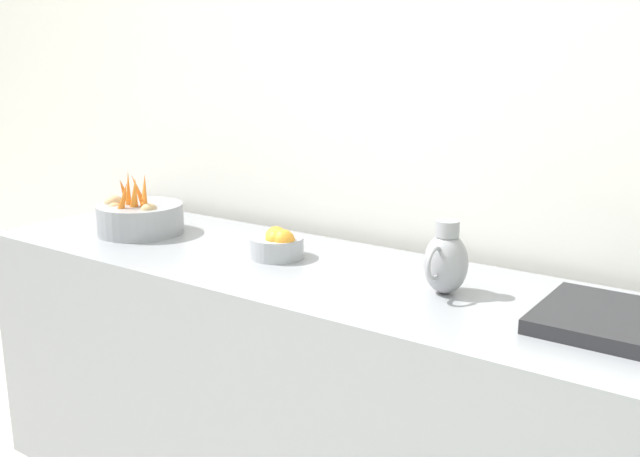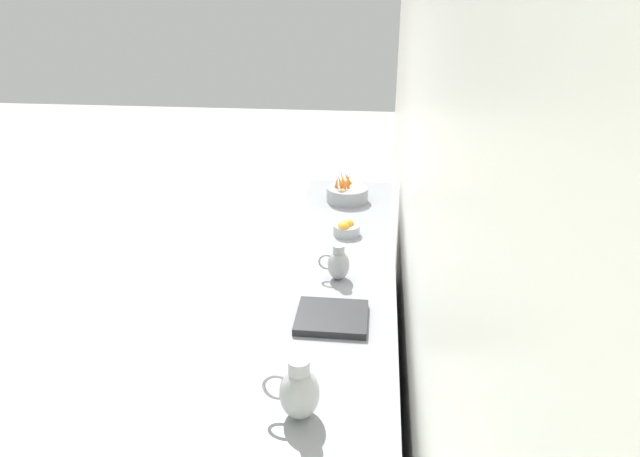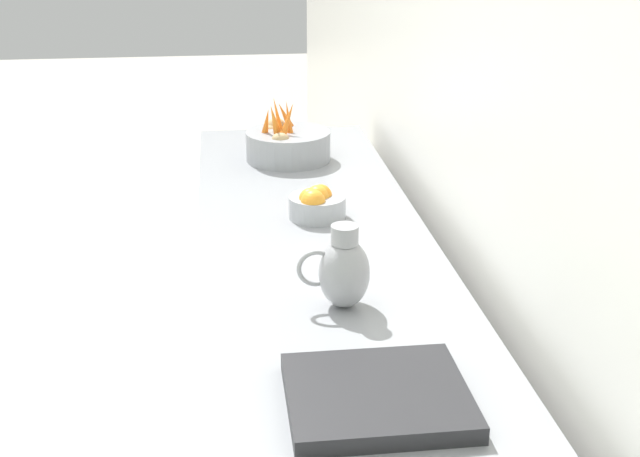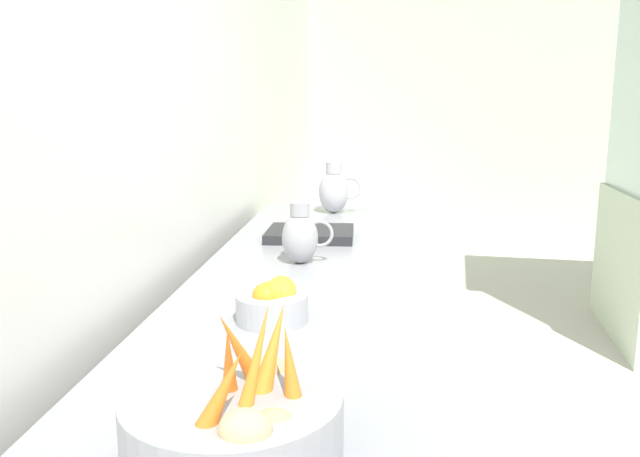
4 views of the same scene
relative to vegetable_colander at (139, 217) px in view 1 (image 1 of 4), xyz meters
The scene contains 5 objects.
prep_counter 1.16m from the vegetable_colander, 90.69° to the left, with size 0.66×2.99×0.88m, color gray.
vegetable_colander is the anchor object (origin of this frame).
orange_bowl 0.61m from the vegetable_colander, 93.27° to the left, with size 0.17×0.17×0.10m.
metal_pitcher_short 1.19m from the vegetable_colander, 91.35° to the left, with size 0.17×0.12×0.20m.
counter_sink_basin 1.61m from the vegetable_colander, 91.11° to the left, with size 0.34×0.30×0.04m, color #232326.
Camera 1 is at (0.16, 1.17, 1.51)m, focal length 39.67 mm.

